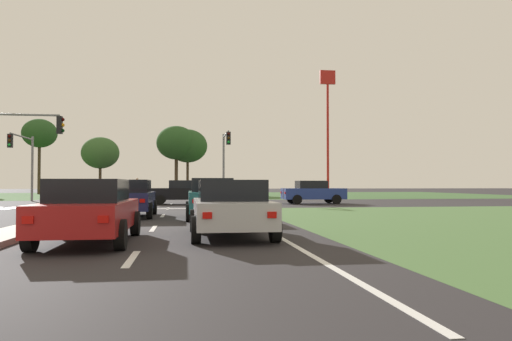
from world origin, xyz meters
TOP-DOWN VIEW (x-y plane):
  - ground_plane at (0.00, 30.00)m, footprint 200.00×200.00m
  - grass_verge_far_right at (25.50, 54.50)m, footprint 35.00×35.00m
  - median_island_near at (0.00, 11.00)m, footprint 1.20×22.00m
  - median_island_far at (0.00, 55.00)m, footprint 1.20×36.00m
  - lane_dash_near at (3.50, 5.09)m, footprint 0.14×2.00m
  - lane_dash_second at (3.50, 11.09)m, footprint 0.14×2.00m
  - lane_dash_third at (3.50, 17.09)m, footprint 0.14×2.00m
  - lane_dash_fourth at (3.50, 23.09)m, footprint 0.14×2.00m
  - lane_dash_fifth at (3.50, 29.09)m, footprint 0.14×2.00m
  - edge_line_right at (6.85, 12.00)m, footprint 0.14×24.00m
  - stop_bar_near at (3.80, 23.00)m, footprint 6.40×0.50m
  - crosswalk_bar_second at (-5.25, 24.80)m, footprint 0.70×2.80m
  - crosswalk_bar_third at (-4.10, 24.80)m, footprint 0.70×2.80m
  - crosswalk_bar_fourth at (-2.95, 24.80)m, footprint 0.70×2.80m
  - crosswalk_bar_fifth at (-1.80, 24.80)m, footprint 0.70×2.80m
  - crosswalk_bar_sixth at (-0.65, 24.80)m, footprint 0.70×2.80m
  - crosswalk_bar_seventh at (0.50, 24.80)m, footprint 0.70×2.80m
  - crosswalk_bar_eighth at (1.65, 24.80)m, footprint 0.70×2.80m
  - car_navy_near at (2.21, 16.67)m, footprint 1.95×4.42m
  - car_blue_second at (13.12, 28.42)m, footprint 4.27×2.05m
  - car_black_third at (4.29, 28.91)m, footprint 4.54×2.04m
  - car_silver_fourth at (5.63, 8.56)m, footprint 2.06×4.46m
  - car_teal_fifth at (5.46, 15.05)m, footprint 1.96×4.48m
  - car_red_sixth at (2.26, 7.72)m, footprint 1.99×4.63m
  - car_grey_seventh at (-2.40, 62.67)m, footprint 2.04×4.14m
  - traffic_signal_far_right at (7.60, 34.77)m, footprint 0.32×5.00m
  - traffic_signal_far_left at (-7.60, 34.57)m, footprint 0.32×5.31m
  - pedestrian_at_median at (0.16, 40.44)m, footprint 0.34×0.34m
  - fastfood_pole_sign at (20.74, 50.31)m, footprint 1.80×0.40m
  - treeline_second at (-14.51, 62.73)m, footprint 4.42×4.42m
  - treeline_third at (-6.67, 61.95)m, footprint 4.87×4.87m
  - treeline_fourth at (4.70, 61.27)m, footprint 5.22×5.22m
  - treeline_fifth at (3.22, 60.48)m, footprint 5.20×5.20m

SIDE VIEW (x-z plane):
  - ground_plane at x=0.00m, z-range 0.00..0.00m
  - grass_verge_far_right at x=25.50m, z-range 0.00..0.01m
  - lane_dash_near at x=3.50m, z-range 0.00..0.01m
  - lane_dash_second at x=3.50m, z-range 0.00..0.01m
  - lane_dash_third at x=3.50m, z-range 0.00..0.01m
  - lane_dash_fourth at x=3.50m, z-range 0.00..0.01m
  - lane_dash_fifth at x=3.50m, z-range 0.00..0.01m
  - edge_line_right at x=6.85m, z-range 0.00..0.01m
  - stop_bar_near at x=3.80m, z-range 0.00..0.01m
  - crosswalk_bar_second at x=-5.25m, z-range 0.00..0.01m
  - crosswalk_bar_third at x=-4.10m, z-range 0.00..0.01m
  - crosswalk_bar_fourth at x=-2.95m, z-range 0.00..0.01m
  - crosswalk_bar_fifth at x=-1.80m, z-range 0.00..0.01m
  - crosswalk_bar_sixth at x=-0.65m, z-range 0.00..0.01m
  - crosswalk_bar_seventh at x=0.50m, z-range 0.00..0.01m
  - crosswalk_bar_eighth at x=1.65m, z-range 0.00..0.01m
  - median_island_near at x=0.00m, z-range 0.00..0.14m
  - median_island_far at x=0.00m, z-range 0.00..0.14m
  - car_silver_fourth at x=5.63m, z-range 0.02..1.49m
  - car_red_sixth at x=2.26m, z-range 0.02..1.50m
  - car_navy_near at x=2.21m, z-range 0.02..1.55m
  - car_blue_second at x=13.12m, z-range 0.02..1.59m
  - car_teal_fifth at x=5.46m, z-range 0.02..1.60m
  - car_grey_seventh at x=-2.40m, z-range 0.01..1.61m
  - car_black_third at x=4.29m, z-range 0.02..1.61m
  - pedestrian_at_median at x=0.16m, z-range 0.33..2.08m
  - traffic_signal_far_left at x=-7.60m, z-range 1.03..6.15m
  - traffic_signal_far_right at x=7.60m, z-range 1.07..6.60m
  - treeline_third at x=-6.67m, z-range 1.66..9.16m
  - treeline_fourth at x=4.70m, z-range 2.08..10.71m
  - treeline_fifth at x=3.22m, z-range 2.23..11.20m
  - treeline_second at x=-14.51m, z-range 2.99..12.85m
  - fastfood_pole_sign at x=20.74m, z-range 3.08..17.62m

